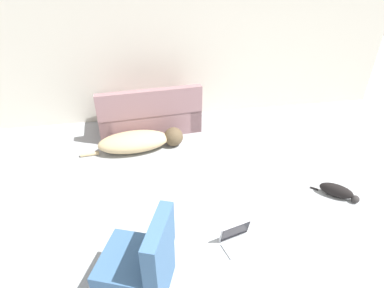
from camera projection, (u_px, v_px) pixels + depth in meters
name	position (u px, v px, depth m)	size (l,w,h in m)	color
wall_back	(184.00, 48.00, 5.30)	(7.93, 0.06, 2.58)	beige
couch	(149.00, 115.00, 5.27)	(1.77, 0.92, 0.85)	gray
dog	(140.00, 141.00, 4.75)	(1.63, 0.56, 0.31)	tan
cat	(338.00, 191.00, 3.81)	(0.48, 0.44, 0.18)	black
laptop_open	(237.00, 237.00, 3.18)	(0.41, 0.33, 0.22)	#B7B7BC
side_chair	(140.00, 267.00, 2.63)	(0.75, 0.73, 0.85)	#385B84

